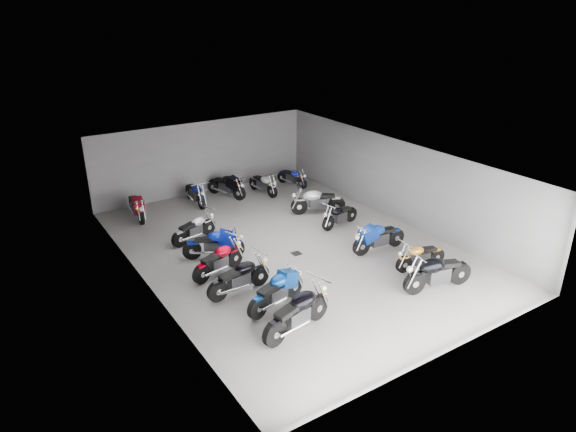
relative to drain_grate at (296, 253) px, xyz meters
The scene contains 22 objects.
ground 0.50m from the drain_grate, 90.00° to the left, with size 14.00×14.00×0.00m, color #999791.
wall_back 7.67m from the drain_grate, 90.00° to the left, with size 10.00×0.10×3.20m, color slate.
wall_left 5.27m from the drain_grate, behind, with size 0.10×14.00×3.20m, color slate.
wall_right 5.27m from the drain_grate, ahead, with size 0.10×14.00×3.20m, color slate.
ceiling 3.25m from the drain_grate, 90.00° to the left, with size 10.00×14.00×0.04m, color black.
drain_grate is the anchor object (origin of this frame).
motorcycle_left_a 4.52m from the drain_grate, 123.41° to the right, with size 2.33×0.71×1.04m.
motorcycle_left_b 3.41m from the drain_grate, 133.26° to the right, with size 2.12×0.72×0.95m.
motorcycle_left_c 3.11m from the drain_grate, 156.94° to the right, with size 2.14×0.47×0.94m.
motorcycle_left_d 2.90m from the drain_grate, behind, with size 2.00×0.74×0.90m.
motorcycle_left_e 2.83m from the drain_grate, 153.04° to the left, with size 1.95×1.01×0.92m.
motorcycle_left_f 3.85m from the drain_grate, 130.69° to the left, with size 1.91×0.69×0.86m.
motorcycle_right_a 4.81m from the drain_grate, 62.26° to the right, with size 2.33×0.66×1.03m.
motorcycle_right_b 4.13m from the drain_grate, 47.70° to the right, with size 1.88×0.45×0.83m.
motorcycle_right_c 2.89m from the drain_grate, 28.15° to the right, with size 2.15×0.46×0.95m.
motorcycle_right_e 2.94m from the drain_grate, 21.60° to the left, with size 1.85×0.47×0.82m.
motorcycle_right_f 3.78m from the drain_grate, 43.15° to the left, with size 2.10×1.08×0.99m.
motorcycle_back_a 7.08m from the drain_grate, 120.69° to the left, with size 0.46×2.12×0.93m.
motorcycle_back_c 6.33m from the drain_grate, 99.20° to the left, with size 0.42×2.06×0.90m.
motorcycle_back_d 6.34m from the drain_grate, 85.40° to the left, with size 0.92×2.06×0.95m.
motorcycle_back_e 6.15m from the drain_grate, 70.29° to the left, with size 0.44×1.98×0.87m.
motorcycle_back_f 7.02m from the drain_grate, 57.79° to the left, with size 0.53×1.84×0.81m.
Camera 1 is at (-8.82, -13.60, 8.04)m, focal length 32.00 mm.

